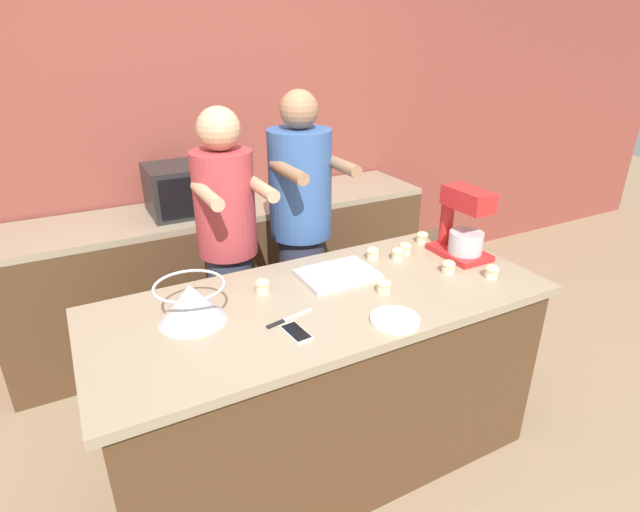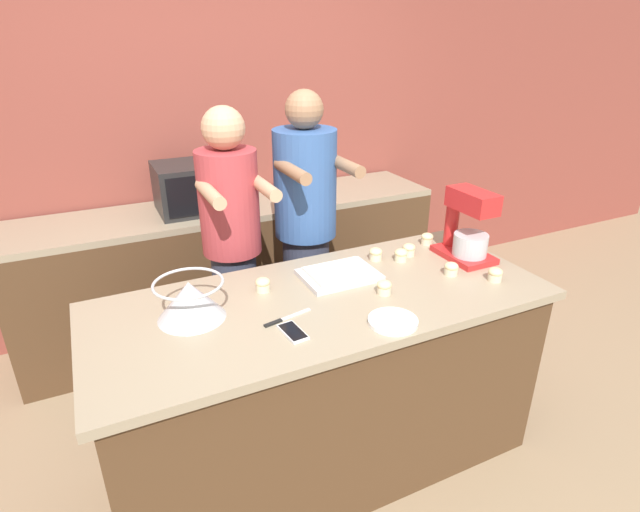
% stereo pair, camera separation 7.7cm
% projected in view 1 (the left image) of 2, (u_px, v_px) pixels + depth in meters
% --- Properties ---
extents(ground_plane, '(16.00, 16.00, 0.00)m').
position_uv_depth(ground_plane, '(324.00, 454.00, 2.55)').
color(ground_plane, '#937A5B').
extents(back_wall, '(10.00, 0.06, 2.70)m').
position_uv_depth(back_wall, '(203.00, 132.00, 3.39)').
color(back_wall, brown).
rests_on(back_wall, ground_plane).
extents(island_counter, '(2.00, 0.84, 0.91)m').
position_uv_depth(island_counter, '(324.00, 381.00, 2.36)').
color(island_counter, '#4C331E').
rests_on(island_counter, ground_plane).
extents(back_counter, '(2.80, 0.60, 0.92)m').
position_uv_depth(back_counter, '(230.00, 269.00, 3.47)').
color(back_counter, '#4C331E').
rests_on(back_counter, ground_plane).
extents(person_left, '(0.33, 0.49, 1.65)m').
position_uv_depth(person_left, '(229.00, 256.00, 2.65)').
color(person_left, '#33384C').
rests_on(person_left, ground_plane).
extents(person_right, '(0.35, 0.51, 1.71)m').
position_uv_depth(person_right, '(301.00, 239.00, 2.82)').
color(person_right, '#33384C').
rests_on(person_right, ground_plane).
extents(stand_mixer, '(0.20, 0.30, 0.36)m').
position_uv_depth(stand_mixer, '(463.00, 227.00, 2.51)').
color(stand_mixer, red).
rests_on(stand_mixer, island_counter).
extents(mixing_bowl, '(0.28, 0.28, 0.16)m').
position_uv_depth(mixing_bowl, '(191.00, 301.00, 1.96)').
color(mixing_bowl, '#BCBCC1').
rests_on(mixing_bowl, island_counter).
extents(baking_tray, '(0.35, 0.26, 0.04)m').
position_uv_depth(baking_tray, '(338.00, 274.00, 2.34)').
color(baking_tray, '#BCBCC1').
rests_on(baking_tray, island_counter).
extents(microwave_oven, '(0.44, 0.39, 0.30)m').
position_uv_depth(microwave_oven, '(184.00, 189.00, 3.11)').
color(microwave_oven, black).
rests_on(microwave_oven, back_counter).
extents(cell_phone, '(0.08, 0.15, 0.01)m').
position_uv_depth(cell_phone, '(296.00, 333.00, 1.90)').
color(cell_phone, silver).
rests_on(cell_phone, island_counter).
extents(small_plate, '(0.20, 0.20, 0.02)m').
position_uv_depth(small_plate, '(395.00, 320.00, 1.98)').
color(small_plate, white).
rests_on(small_plate, island_counter).
extents(knife, '(0.22, 0.06, 0.01)m').
position_uv_depth(knife, '(287.00, 319.00, 2.00)').
color(knife, '#BCBCC1').
rests_on(knife, island_counter).
extents(cupcake_0, '(0.07, 0.07, 0.06)m').
position_uv_depth(cupcake_0, '(262.00, 285.00, 2.20)').
color(cupcake_0, beige).
rests_on(cupcake_0, island_counter).
extents(cupcake_1, '(0.07, 0.07, 0.06)m').
position_uv_depth(cupcake_1, '(422.00, 237.00, 2.72)').
color(cupcake_1, beige).
rests_on(cupcake_1, island_counter).
extents(cupcake_2, '(0.07, 0.07, 0.06)m').
position_uv_depth(cupcake_2, '(384.00, 286.00, 2.20)').
color(cupcake_2, beige).
rests_on(cupcake_2, island_counter).
extents(cupcake_3, '(0.07, 0.07, 0.06)m').
position_uv_depth(cupcake_3, '(405.00, 248.00, 2.58)').
color(cupcake_3, beige).
rests_on(cupcake_3, island_counter).
extents(cupcake_4, '(0.07, 0.07, 0.06)m').
position_uv_depth(cupcake_4, '(398.00, 254.00, 2.52)').
color(cupcake_4, beige).
rests_on(cupcake_4, island_counter).
extents(cupcake_5, '(0.07, 0.07, 0.06)m').
position_uv_depth(cupcake_5, '(448.00, 266.00, 2.38)').
color(cupcake_5, beige).
rests_on(cupcake_5, island_counter).
extents(cupcake_6, '(0.07, 0.07, 0.06)m').
position_uv_depth(cupcake_6, '(492.00, 271.00, 2.33)').
color(cupcake_6, beige).
rests_on(cupcake_6, island_counter).
extents(cupcake_7, '(0.07, 0.07, 0.06)m').
position_uv_depth(cupcake_7, '(373.00, 253.00, 2.53)').
color(cupcake_7, beige).
rests_on(cupcake_7, island_counter).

